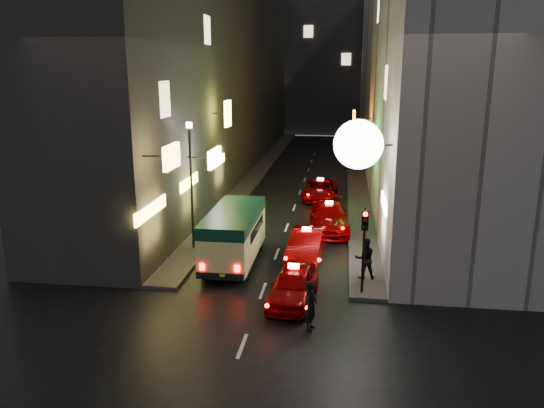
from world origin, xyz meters
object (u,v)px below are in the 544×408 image
at_px(minibus, 234,230).
at_px(traffic_light, 364,233).
at_px(taxi_near, 293,282).
at_px(pedestrian_crossing, 311,302).
at_px(lamp_post, 191,177).

xyz_separation_m(minibus, traffic_light, (5.81, -3.02, 1.07)).
xyz_separation_m(minibus, taxi_near, (3.13, -3.79, -0.81)).
height_order(pedestrian_crossing, traffic_light, traffic_light).
height_order(minibus, pedestrian_crossing, minibus).
xyz_separation_m(minibus, pedestrian_crossing, (3.96, -6.04, -0.58)).
bearing_deg(pedestrian_crossing, traffic_light, -18.41).
distance_m(traffic_light, lamp_post, 9.42).
distance_m(minibus, pedestrian_crossing, 7.24).
bearing_deg(pedestrian_crossing, taxi_near, 33.21).
bearing_deg(taxi_near, lamp_post, 136.19).
height_order(pedestrian_crossing, lamp_post, lamp_post).
bearing_deg(traffic_light, taxi_near, -163.82).
height_order(taxi_near, pedestrian_crossing, pedestrian_crossing).
bearing_deg(lamp_post, minibus, -32.22).
relative_size(taxi_near, pedestrian_crossing, 2.53).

